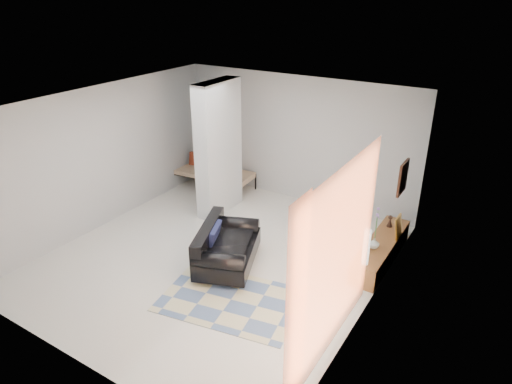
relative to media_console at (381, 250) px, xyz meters
The scene contains 17 objects.
floor 2.91m from the media_console, 150.14° to the right, with size 6.00×6.00×0.00m, color silver.
ceiling 3.90m from the media_console, 150.14° to the right, with size 6.00×6.00×0.00m, color white.
wall_back 3.19m from the media_console, 148.36° to the left, with size 6.00×6.00×0.00m, color #AFB1B3.
wall_front 5.25m from the media_console, 119.54° to the right, with size 6.00×6.00×0.00m, color #AFB1B3.
wall_left 5.59m from the media_console, 164.65° to the right, with size 6.00×6.00×0.00m, color #AFB1B3.
wall_right 1.89m from the media_console, 80.97° to the right, with size 6.00×6.00×0.00m, color #AFB1B3.
partition_column 3.82m from the media_console, behind, with size 0.35×1.20×2.80m, color silver.
hallway_door 4.93m from the media_console, 161.87° to the left, with size 0.85×0.06×2.04m, color white.
curtain 2.88m from the media_console, 86.70° to the right, with size 2.55×2.55×0.00m, color #F3733F.
wall_art 1.46m from the media_console, ahead, with size 0.04×0.45×0.55m, color #3B1C10.
media_console is the anchor object (origin of this frame).
loveseat 2.78m from the media_console, 145.16° to the right, with size 1.38×1.74×0.76m.
daybed 4.57m from the media_console, 167.03° to the left, with size 1.94×0.95×0.77m.
area_rug 2.86m from the media_console, 124.62° to the right, with size 2.13×1.42×0.01m, color beige.
cylinder_lamp 0.99m from the media_console, 91.35° to the right, with size 0.11×0.11×0.62m, color beige.
bronze_figurine 0.66m from the media_console, 94.88° to the left, with size 0.11×0.11×0.22m, color #311D15, non-canonical shape.
vase 0.43m from the media_console, 99.09° to the right, with size 0.18×0.18×0.19m, color silver.
Camera 1 is at (4.29, -5.62, 4.51)m, focal length 32.00 mm.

